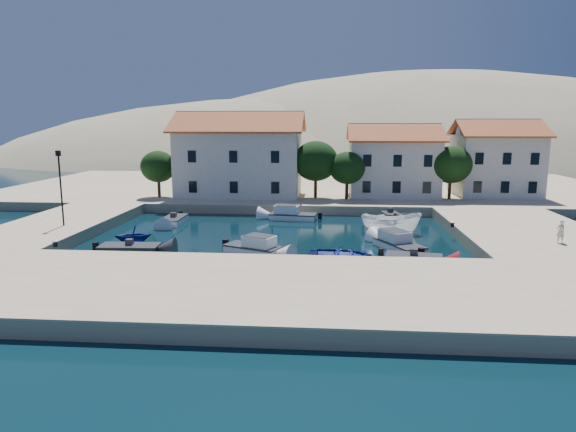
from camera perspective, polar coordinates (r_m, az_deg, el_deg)
The scene contains 23 objects.
ground at distance 33.95m, azimuth -3.25°, elevation -5.86°, with size 400.00×400.00×0.00m, color black.
quay_south at distance 28.14m, azimuth -4.94°, elevation -8.27°, with size 52.00×12.00×1.00m, color tan.
quay_east at distance 46.09m, azimuth 24.80°, elevation -1.84°, with size 11.00×20.00×1.00m, color tan.
quay_west at distance 49.21m, azimuth -24.05°, elevation -1.06°, with size 8.00×20.00×1.00m, color tan.
quay_north at distance 70.90m, azimuth 2.53°, elevation 3.07°, with size 80.00×36.00×1.00m, color tan.
hills at distance 160.15m, azimuth 10.28°, elevation -1.67°, with size 254.00×176.00×99.00m.
building_left at distance 61.30m, azimuth -5.33°, elevation 7.00°, with size 14.70×9.45×9.70m.
building_mid at distance 61.89m, azimuth 11.60°, elevation 6.21°, with size 10.50×8.40×8.30m.
building_right at distance 65.38m, azimuth 22.05°, elevation 6.10°, with size 9.45×8.40×8.80m.
trees at distance 57.93m, azimuth 4.60°, elevation 5.73°, with size 37.30×5.30×6.45m.
lamppost at distance 46.15m, azimuth -23.98°, elevation 3.60°, with size 0.35×0.25×6.22m.
bollards at distance 37.14m, azimuth 1.83°, elevation -2.59°, with size 29.36×9.56×0.30m.
motorboat_grey_sw at distance 39.52m, azimuth -17.17°, elevation -3.54°, with size 4.40×2.13×1.25m.
cabin_cruiser_south at distance 37.61m, azimuth -3.94°, elevation -3.51°, with size 4.54×3.38×1.60m.
rowboat_south at distance 36.54m, azimuth 5.86°, elevation -4.72°, with size 3.17×4.43×0.92m, color navy.
motorboat_red_se at distance 36.00m, azimuth 13.78°, elevation -4.71°, with size 4.02×2.37×1.25m.
cabin_cruiser_east at distance 39.43m, azimuth 12.25°, elevation -3.07°, with size 3.74×4.98×1.60m.
boat_east at distance 45.35m, azimuth 11.34°, elevation -1.90°, with size 1.94×5.16×1.99m, color white.
motorboat_white_ne at distance 52.40m, azimuth 11.27°, elevation 0.07°, with size 2.03×3.39×1.25m.
rowboat_west at distance 43.07m, azimuth -16.79°, elevation -2.79°, with size 2.44×2.83×1.49m, color navy.
motorboat_white_west at distance 49.93m, azimuth -12.58°, elevation -0.49°, with size 1.82×4.08×1.25m.
cabin_cruiser_north at distance 50.66m, azimuth 0.57°, elevation 0.13°, with size 4.79×2.51×1.60m.
pedestrian at distance 41.32m, azimuth 28.03°, elevation -1.53°, with size 0.61×0.40×1.66m, color silver.
Camera 1 is at (4.52, -32.29, 9.46)m, focal length 32.00 mm.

